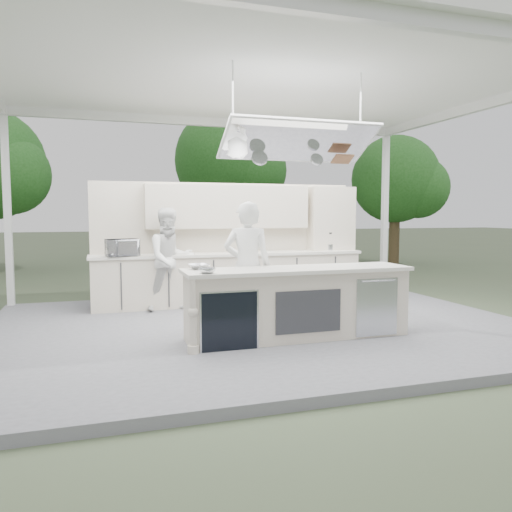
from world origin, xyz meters
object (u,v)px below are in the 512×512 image
object	(u,v)px
head_chef	(247,267)
sous_chef	(170,259)
back_counter	(231,278)
demo_island	(297,303)

from	to	relation	value
head_chef	sous_chef	size ratio (longest dim) A/B	1.04
back_counter	head_chef	xyz separation A→B (m)	(-0.35, -2.27, 0.44)
demo_island	back_counter	world-z (taller)	same
demo_island	sous_chef	world-z (taller)	sous_chef
back_counter	head_chef	distance (m)	2.34
demo_island	head_chef	distance (m)	0.88
head_chef	sous_chef	xyz separation A→B (m)	(-0.82, 1.92, -0.03)
back_counter	demo_island	bearing A→B (deg)	-86.37
demo_island	head_chef	size ratio (longest dim) A/B	1.68
head_chef	sous_chef	distance (m)	2.08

